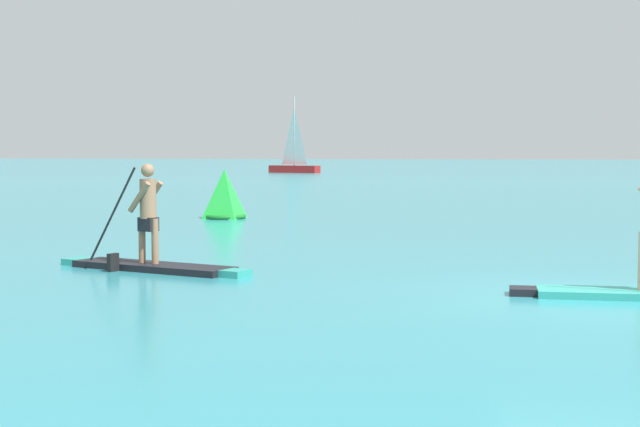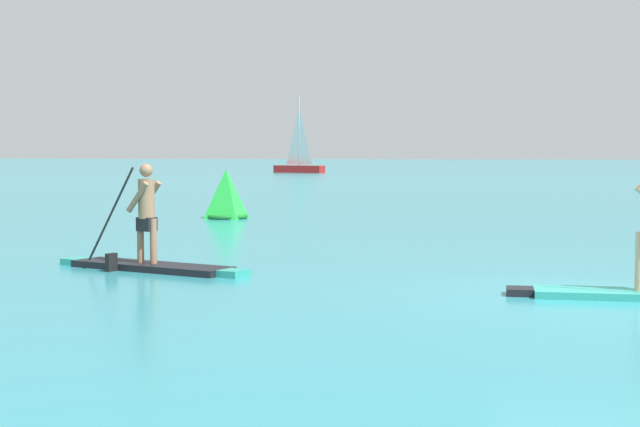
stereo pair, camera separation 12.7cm
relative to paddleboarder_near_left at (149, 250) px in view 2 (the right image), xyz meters
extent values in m
plane|color=teal|center=(6.70, -1.36, -0.32)|extent=(440.00, 440.00, 0.00)
cube|color=black|center=(0.05, 0.00, -0.27)|extent=(2.89, 1.41, 0.11)
cube|color=teal|center=(-1.48, 0.42, -0.27)|extent=(0.47, 0.55, 0.11)
cube|color=teal|center=(1.57, -0.43, -0.27)|extent=(0.45, 0.49, 0.11)
cylinder|color=#997051|center=(-0.16, 0.06, 0.14)|extent=(0.11, 0.11, 0.71)
cylinder|color=#997051|center=(0.09, -0.01, 0.14)|extent=(0.11, 0.11, 0.71)
cube|color=black|center=(-0.04, 0.02, 0.41)|extent=(0.31, 0.28, 0.22)
cylinder|color=#997051|center=(-0.04, 0.02, 0.81)|extent=(0.26, 0.26, 0.63)
sphere|color=#997051|center=(-0.04, 0.02, 1.26)|extent=(0.21, 0.21, 0.21)
cylinder|color=#997051|center=(-0.13, -0.11, 0.84)|extent=(0.44, 0.20, 0.51)
cylinder|color=#997051|center=(-0.04, 0.18, 0.84)|extent=(0.44, 0.20, 0.51)
cylinder|color=black|center=(-0.49, -0.31, 0.57)|extent=(0.94, 0.30, 1.50)
cube|color=black|center=(-0.49, -0.31, -0.19)|extent=(0.13, 0.21, 0.32)
cube|color=black|center=(5.82, -1.19, -0.27)|extent=(0.38, 0.43, 0.10)
cylinder|color=tan|center=(7.30, -1.08, 0.16)|extent=(0.11, 0.11, 0.76)
pyramid|color=green|center=(-2.84, 11.25, 0.38)|extent=(1.40, 1.40, 1.39)
torus|color=#167226|center=(-2.84, 11.25, -0.26)|extent=(1.21, 1.21, 0.12)
cube|color=#A51E1E|center=(-16.52, 66.92, 0.00)|extent=(4.87, 2.29, 0.64)
cylinder|color=#B2B2B7|center=(-16.52, 66.92, 3.36)|extent=(0.12, 0.12, 6.07)
pyramid|color=white|center=(-16.52, 66.92, 2.99)|extent=(1.96, 1.01, 5.13)
camera|label=1|loc=(6.24, -13.73, 1.55)|focal=53.04mm
camera|label=2|loc=(6.37, -13.70, 1.55)|focal=53.04mm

